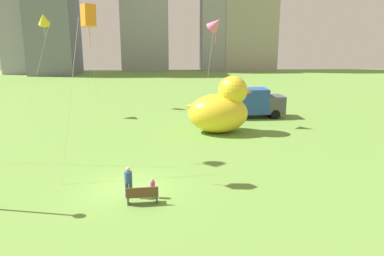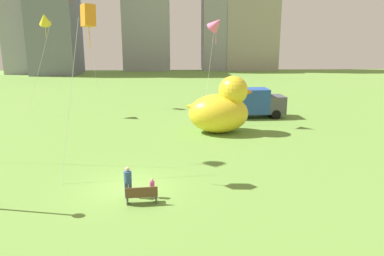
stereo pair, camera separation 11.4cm
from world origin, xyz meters
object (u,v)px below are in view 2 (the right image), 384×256
kite_pink (216,24)px  kite_orange (88,17)px  kite_yellow (45,19)px  person_adult (128,180)px  person_child (152,187)px  giant_inflatable_duck (221,109)px  box_truck (253,103)px  park_bench (142,195)px

kite_pink → kite_orange: bearing=-122.5°
kite_pink → kite_yellow: (-15.95, 4.89, 0.55)m
kite_pink → person_adult: bearing=-111.2°
person_child → kite_orange: (-3.27, 2.90, 8.32)m
person_child → kite_orange: 9.40m
giant_inflatable_duck → kite_orange: bearing=-129.6°
kite_pink → kite_yellow: size_ratio=0.95×
person_child → kite_orange: bearing=138.5°
box_truck → kite_orange: size_ratio=0.63×
kite_yellow → park_bench: bearing=-62.9°
park_bench → kite_yellow: 25.28m
person_child → kite_pink: bearing=73.0°
giant_inflatable_duck → kite_pink: bearing=95.3°
kite_yellow → kite_orange: size_ratio=1.07×
park_bench → giant_inflatable_duck: bearing=68.2°
person_adult → box_truck: (10.04, 18.51, 0.57)m
person_child → kite_pink: size_ratio=0.10×
person_child → giant_inflatable_duck: bearing=68.9°
kite_pink → kite_orange: size_ratio=1.01×
park_bench → kite_yellow: kite_yellow is taller
person_adult → kite_pink: 18.24m
person_adult → giant_inflatable_duck: 14.18m
giant_inflatable_duck → kite_yellow: bearing=155.2°
kite_yellow → person_adult: bearing=-63.6°
park_bench → person_child: person_child is taller
giant_inflatable_duck → kite_yellow: 19.30m
park_bench → person_adult: person_adult is taller
person_adult → giant_inflatable_duck: bearing=64.1°
park_bench → box_truck: bearing=64.4°
kite_orange → box_truck: bearing=52.5°
person_adult → person_child: 1.26m
person_adult → kite_orange: size_ratio=0.17×
park_bench → kite_pink: 18.94m
kite_yellow → kite_orange: (7.95, -17.44, -0.53)m
park_bench → kite_yellow: bearing=117.1°
kite_pink → kite_yellow: 16.69m
person_adult → kite_pink: bearing=68.8°
person_adult → box_truck: 21.07m
person_adult → person_child: size_ratio=1.56×
giant_inflatable_duck → person_child: bearing=-111.1°
giant_inflatable_duck → box_truck: 6.99m
person_child → box_truck: bearing=64.7°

